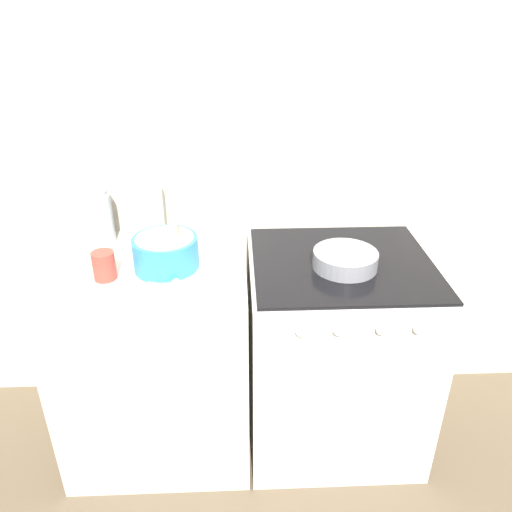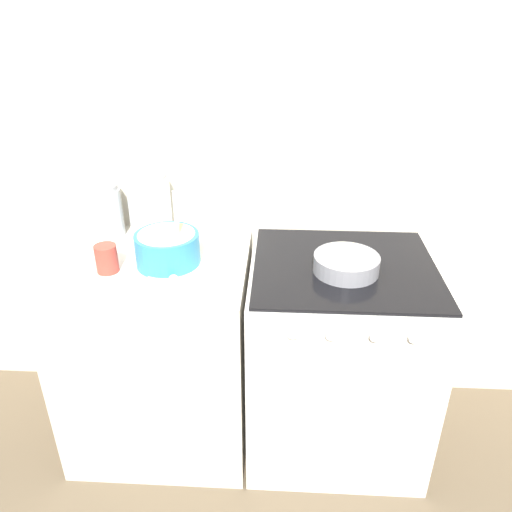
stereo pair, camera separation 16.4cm
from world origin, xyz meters
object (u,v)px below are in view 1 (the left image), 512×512
at_px(baking_pan, 345,259).
at_px(storage_jar_middle, 142,215).
at_px(stove, 334,351).
at_px(tin_can, 104,266).
at_px(mixing_bowl, 166,251).
at_px(storage_jar_left, 92,220).

height_order(baking_pan, storage_jar_middle, storage_jar_middle).
bearing_deg(baking_pan, storage_jar_middle, 161.42).
relative_size(stove, tin_can, 8.32).
xyz_separation_m(stove, mixing_bowl, (-0.68, -0.02, 0.52)).
xyz_separation_m(mixing_bowl, storage_jar_middle, (-0.12, 0.25, 0.05)).
xyz_separation_m(stove, storage_jar_middle, (-0.81, 0.22, 0.57)).
bearing_deg(storage_jar_middle, mixing_bowl, -63.61).
height_order(stove, baking_pan, baking_pan).
distance_m(mixing_bowl, baking_pan, 0.68).
bearing_deg(baking_pan, storage_jar_left, 165.05).
relative_size(mixing_bowl, tin_can, 2.81).
distance_m(mixing_bowl, tin_can, 0.23).
xyz_separation_m(stove, storage_jar_left, (-1.01, 0.22, 0.54)).
distance_m(stove, baking_pan, 0.49).
bearing_deg(storage_jar_left, tin_can, -70.34).
bearing_deg(storage_jar_middle, tin_can, -106.67).
bearing_deg(mixing_bowl, tin_can, -162.34).
bearing_deg(storage_jar_left, storage_jar_middle, 0.00).
height_order(mixing_bowl, tin_can, mixing_bowl).
distance_m(mixing_bowl, storage_jar_middle, 0.28).
distance_m(stove, mixing_bowl, 0.86).
relative_size(storage_jar_left, tin_can, 2.12).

